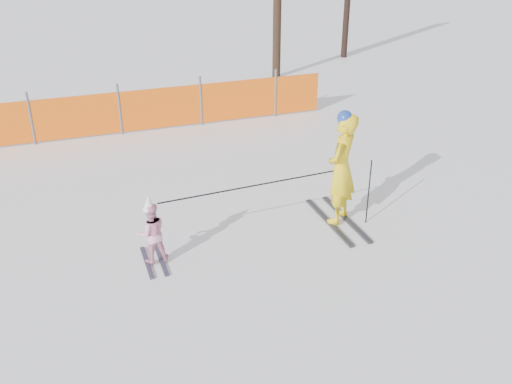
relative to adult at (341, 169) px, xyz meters
The scene contains 5 objects.
ground 2.10m from the adult, 153.05° to the right, with size 120.00×120.00×0.00m, color white.
adult is the anchor object (origin of this frame).
child 3.31m from the adult, behind, with size 0.49×0.92×1.16m.
ski_poles 1.06m from the adult, behind, with size 3.61×0.22×1.18m.
safety_fence 7.85m from the adult, 133.67° to the left, with size 15.23×0.06×1.25m.
Camera 1 is at (-2.64, -6.91, 4.90)m, focal length 40.00 mm.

